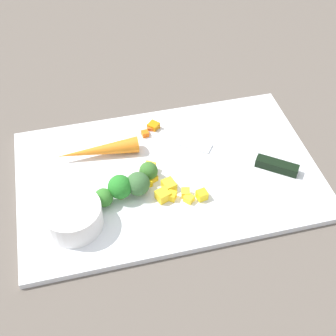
% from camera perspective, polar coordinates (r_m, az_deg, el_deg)
% --- Properties ---
extents(ground_plane, '(4.00, 4.00, 0.00)m').
position_cam_1_polar(ground_plane, '(0.86, 0.00, -1.01)').
color(ground_plane, '#5C534B').
extents(cutting_board, '(0.54, 0.34, 0.01)m').
position_cam_1_polar(cutting_board, '(0.85, 0.00, -0.74)').
color(cutting_board, white).
rests_on(cutting_board, ground_plane).
extents(prep_bowl, '(0.10, 0.10, 0.04)m').
position_cam_1_polar(prep_bowl, '(0.77, -11.49, -5.75)').
color(prep_bowl, white).
rests_on(prep_bowl, cutting_board).
extents(chef_knife, '(0.29, 0.22, 0.02)m').
position_cam_1_polar(chef_knife, '(0.88, 8.40, 1.53)').
color(chef_knife, silver).
rests_on(chef_knife, cutting_board).
extents(whole_carrot, '(0.15, 0.03, 0.03)m').
position_cam_1_polar(whole_carrot, '(0.88, -8.49, 2.11)').
color(whole_carrot, orange).
rests_on(whole_carrot, cutting_board).
extents(carrot_dice_0, '(0.01, 0.01, 0.01)m').
position_cam_1_polar(carrot_dice_0, '(0.92, -2.78, 4.18)').
color(carrot_dice_0, orange).
rests_on(carrot_dice_0, cutting_board).
extents(carrot_dice_1, '(0.01, 0.01, 0.01)m').
position_cam_1_polar(carrot_dice_1, '(0.93, -2.17, 4.76)').
color(carrot_dice_1, orange).
rests_on(carrot_dice_1, cutting_board).
extents(carrot_dice_2, '(0.03, 0.03, 0.01)m').
position_cam_1_polar(carrot_dice_2, '(0.93, -1.59, 5.10)').
color(carrot_dice_2, orange).
rests_on(carrot_dice_2, cutting_board).
extents(pepper_dice_0, '(0.02, 0.02, 0.02)m').
position_cam_1_polar(pepper_dice_0, '(0.80, 4.13, -3.28)').
color(pepper_dice_0, yellow).
rests_on(pepper_dice_0, cutting_board).
extents(pepper_dice_1, '(0.02, 0.02, 0.01)m').
position_cam_1_polar(pepper_dice_1, '(0.80, 0.46, -3.40)').
color(pepper_dice_1, yellow).
rests_on(pepper_dice_1, cutting_board).
extents(pepper_dice_2, '(0.02, 0.02, 0.01)m').
position_cam_1_polar(pepper_dice_2, '(0.80, 2.54, -3.72)').
color(pepper_dice_2, yellow).
rests_on(pepper_dice_2, cutting_board).
extents(pepper_dice_3, '(0.03, 0.03, 0.02)m').
position_cam_1_polar(pepper_dice_3, '(0.82, 0.11, -2.10)').
color(pepper_dice_3, yellow).
rests_on(pepper_dice_3, cutting_board).
extents(pepper_dice_4, '(0.02, 0.02, 0.01)m').
position_cam_1_polar(pepper_dice_4, '(0.83, -1.81, -1.15)').
color(pepper_dice_4, yellow).
rests_on(pepper_dice_4, cutting_board).
extents(pepper_dice_5, '(0.02, 0.02, 0.01)m').
position_cam_1_polar(pepper_dice_5, '(0.81, 2.14, -3.04)').
color(pepper_dice_5, yellow).
rests_on(pepper_dice_5, cutting_board).
extents(pepper_dice_6, '(0.01, 0.01, 0.01)m').
position_cam_1_polar(pepper_dice_6, '(0.82, -2.42, -1.76)').
color(pepper_dice_6, yellow).
rests_on(pepper_dice_6, cutting_board).
extents(pepper_dice_7, '(0.03, 0.02, 0.02)m').
position_cam_1_polar(pepper_dice_7, '(0.85, -2.23, 0.03)').
color(pepper_dice_7, yellow).
rests_on(pepper_dice_7, cutting_board).
extents(pepper_dice_8, '(0.03, 0.03, 0.02)m').
position_cam_1_polar(pepper_dice_8, '(0.80, -0.64, -3.34)').
color(pepper_dice_8, yellow).
rests_on(pepper_dice_8, cutting_board).
extents(broccoli_floret_0, '(0.03, 0.03, 0.03)m').
position_cam_1_polar(broccoli_floret_0, '(0.79, -7.81, -3.61)').
color(broccoli_floret_0, '#86B656').
rests_on(broccoli_floret_0, cutting_board).
extents(broccoli_floret_1, '(0.03, 0.03, 0.04)m').
position_cam_1_polar(broccoli_floret_1, '(0.83, -2.38, -0.39)').
color(broccoli_floret_1, '#94BC58').
rests_on(broccoli_floret_1, cutting_board).
extents(broccoli_floret_2, '(0.04, 0.04, 0.04)m').
position_cam_1_polar(broccoli_floret_2, '(0.80, -3.65, -1.95)').
color(broccoli_floret_2, '#8AC365').
rests_on(broccoli_floret_2, cutting_board).
extents(broccoli_floret_3, '(0.04, 0.04, 0.05)m').
position_cam_1_polar(broccoli_floret_3, '(0.80, -5.83, -2.32)').
color(broccoli_floret_3, '#92B061').
rests_on(broccoli_floret_3, cutting_board).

